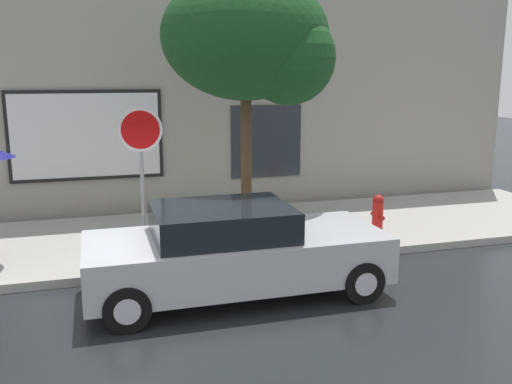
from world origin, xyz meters
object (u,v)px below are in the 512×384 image
Objects in this scene: fire_hydrant at (378,215)px; parked_car at (234,251)px; stop_sign at (141,152)px; street_tree at (255,41)px.

parked_car is at bearing -151.56° from fire_hydrant.
stop_sign is (-1.18, 1.86, 1.31)m from parked_car.
fire_hydrant is 4.87m from stop_sign.
street_tree is at bearing 66.40° from parked_car.
street_tree is at bearing 171.38° from fire_hydrant.
street_tree is at bearing 10.16° from stop_sign.
street_tree is (-2.48, 0.38, 3.38)m from fire_hydrant.
stop_sign is (-2.16, -0.39, -1.92)m from street_tree.
street_tree reaches higher than fire_hydrant.
stop_sign is at bearing 122.30° from parked_car.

